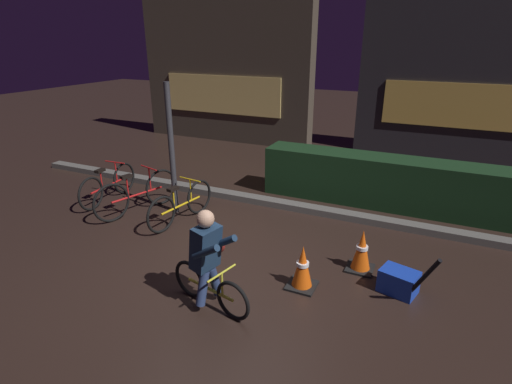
{
  "coord_description": "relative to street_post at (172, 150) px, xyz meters",
  "views": [
    {
      "loc": [
        2.49,
        -4.32,
        3.0
      ],
      "look_at": [
        0.2,
        0.6,
        0.9
      ],
      "focal_mm": 28.19,
      "sensor_mm": 36.0,
      "label": 1
    }
  ],
  "objects": [
    {
      "name": "parked_bike_leftmost",
      "position": [
        -1.47,
        -0.12,
        -0.83
      ],
      "size": [
        0.46,
        1.57,
        0.72
      ],
      "rotation": [
        0.0,
        0.0,
        1.64
      ],
      "color": "black",
      "rests_on": "ground"
    },
    {
      "name": "cyclist",
      "position": [
        2.01,
        -2.12,
        -0.53
      ],
      "size": [
        1.17,
        0.6,
        1.25
      ],
      "rotation": [
        0.0,
        0.0,
        -0.23
      ],
      "color": "black",
      "rests_on": "ground"
    },
    {
      "name": "hedge_row",
      "position": [
        3.5,
        1.9,
        -0.69
      ],
      "size": [
        4.8,
        0.7,
        0.94
      ],
      "primitive_type": "cube",
      "color": "black",
      "rests_on": "ground"
    },
    {
      "name": "storefront_right",
      "position": [
        4.36,
        6.0,
        1.28
      ],
      "size": [
        4.73,
        0.54,
        4.91
      ],
      "color": "#262328",
      "rests_on": "ground"
    },
    {
      "name": "closed_umbrella",
      "position": [
        4.25,
        -1.15,
        -0.77
      ],
      "size": [
        0.37,
        0.33,
        0.77
      ],
      "primitive_type": "cylinder",
      "rotation": [
        0.0,
        0.49,
        5.56
      ],
      "color": "black",
      "rests_on": "ground"
    },
    {
      "name": "ground_plane",
      "position": [
        1.7,
        -1.2,
        -1.16
      ],
      "size": [
        40.0,
        40.0,
        0.0
      ],
      "primitive_type": "plane",
      "color": "black"
    },
    {
      "name": "traffic_cone_far",
      "position": [
        3.47,
        -0.57,
        -0.87
      ],
      "size": [
        0.36,
        0.36,
        0.59
      ],
      "color": "black",
      "rests_on": "ground"
    },
    {
      "name": "parked_bike_left_mid",
      "position": [
        -0.59,
        -0.32,
        -0.8
      ],
      "size": [
        0.57,
        1.67,
        0.79
      ],
      "rotation": [
        0.0,
        0.0,
        1.28
      ],
      "color": "black",
      "rests_on": "ground"
    },
    {
      "name": "blue_crate",
      "position": [
        4.0,
        -0.9,
        -1.01
      ],
      "size": [
        0.51,
        0.42,
        0.3
      ],
      "primitive_type": "cube",
      "rotation": [
        0.0,
        0.0,
        -0.26
      ],
      "color": "#193DB7",
      "rests_on": "ground"
    },
    {
      "name": "storefront_left",
      "position": [
        -1.82,
        5.3,
        0.86
      ],
      "size": [
        5.32,
        0.54,
        4.06
      ],
      "color": "#42382D",
      "rests_on": "ground"
    },
    {
      "name": "parked_bike_center_left",
      "position": [
        0.36,
        -0.33,
        -0.83
      ],
      "size": [
        0.46,
        1.55,
        0.72
      ],
      "rotation": [
        0.0,
        0.0,
        1.43
      ],
      "color": "black",
      "rests_on": "ground"
    },
    {
      "name": "traffic_cone_near",
      "position": [
        2.87,
        -1.3,
        -0.88
      ],
      "size": [
        0.36,
        0.36,
        0.58
      ],
      "color": "black",
      "rests_on": "ground"
    },
    {
      "name": "street_post",
      "position": [
        0.0,
        0.0,
        0.0
      ],
      "size": [
        0.1,
        0.1,
        2.32
      ],
      "primitive_type": "cylinder",
      "color": "#2D2D33",
      "rests_on": "ground"
    },
    {
      "name": "sidewalk_curb",
      "position": [
        1.7,
        1.0,
        -1.1
      ],
      "size": [
        12.0,
        0.24,
        0.12
      ],
      "primitive_type": "cube",
      "color": "#56544F",
      "rests_on": "ground"
    }
  ]
}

